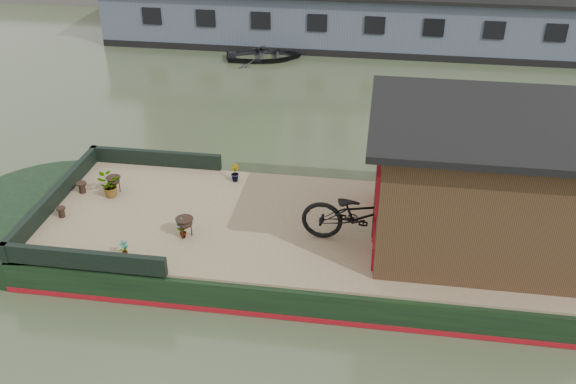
# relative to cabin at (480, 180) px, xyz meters

# --- Properties ---
(ground) EXTENTS (120.00, 120.00, 0.00)m
(ground) POSITION_rel_cabin_xyz_m (-2.19, 0.00, -1.88)
(ground) COLOR #303824
(ground) RESTS_ON ground
(houseboat_hull) EXTENTS (14.01, 4.02, 0.60)m
(houseboat_hull) POSITION_rel_cabin_xyz_m (-3.52, 0.00, -1.60)
(houseboat_hull) COLOR black
(houseboat_hull) RESTS_ON ground
(houseboat_deck) EXTENTS (11.80, 3.80, 0.05)m
(houseboat_deck) POSITION_rel_cabin_xyz_m (-2.19, 0.00, -1.25)
(houseboat_deck) COLOR #8C7956
(houseboat_deck) RESTS_ON houseboat_hull
(bow_bulwark) EXTENTS (3.00, 4.00, 0.35)m
(bow_bulwark) POSITION_rel_cabin_xyz_m (-7.25, 0.00, -1.05)
(bow_bulwark) COLOR black
(bow_bulwark) RESTS_ON houseboat_deck
(cabin) EXTENTS (4.00, 3.50, 2.42)m
(cabin) POSITION_rel_cabin_xyz_m (0.00, 0.00, 0.00)
(cabin) COLOR black
(cabin) RESTS_ON houseboat_deck
(bicycle) EXTENTS (2.26, 0.89, 1.17)m
(bicycle) POSITION_rel_cabin_xyz_m (-1.99, -0.41, -0.65)
(bicycle) COLOR black
(bicycle) RESTS_ON houseboat_deck
(potted_plant_a) EXTENTS (0.25, 0.21, 0.40)m
(potted_plant_a) POSITION_rel_cabin_xyz_m (-5.25, -0.77, -1.03)
(potted_plant_a) COLOR #9D552D
(potted_plant_a) RESTS_ON houseboat_deck
(potted_plant_b) EXTENTS (0.25, 0.26, 0.38)m
(potted_plant_b) POSITION_rel_cabin_xyz_m (-4.78, 1.49, -1.04)
(potted_plant_b) COLOR brown
(potted_plant_b) RESTS_ON houseboat_deck
(potted_plant_c) EXTENTS (0.53, 0.49, 0.49)m
(potted_plant_c) POSITION_rel_cabin_xyz_m (-7.16, 0.45, -0.98)
(potted_plant_c) COLOR #B56134
(potted_plant_c) RESTS_ON houseboat_deck
(potted_plant_e) EXTENTS (0.18, 0.20, 0.31)m
(potted_plant_e) POSITION_rel_cabin_xyz_m (-6.10, -1.48, -1.07)
(potted_plant_e) COLOR brown
(potted_plant_e) RESTS_ON houseboat_deck
(brazier_front) EXTENTS (0.40, 0.40, 0.38)m
(brazier_front) POSITION_rel_cabin_xyz_m (-5.22, -0.71, -1.04)
(brazier_front) COLOR black
(brazier_front) RESTS_ON houseboat_deck
(brazier_rear) EXTENTS (0.40, 0.40, 0.35)m
(brazier_rear) POSITION_rel_cabin_xyz_m (-7.13, 0.64, -1.05)
(brazier_rear) COLOR black
(brazier_rear) RESTS_ON houseboat_deck
(bollard_port) EXTENTS (0.20, 0.20, 0.23)m
(bollard_port) POSITION_rel_cabin_xyz_m (-7.79, 0.52, -1.11)
(bollard_port) COLOR black
(bollard_port) RESTS_ON houseboat_deck
(bollard_stbd) EXTENTS (0.18, 0.18, 0.20)m
(bollard_stbd) POSITION_rel_cabin_xyz_m (-7.79, -0.43, -1.13)
(bollard_stbd) COLOR black
(bollard_stbd) RESTS_ON houseboat_deck
(dinghy) EXTENTS (3.08, 2.50, 0.56)m
(dinghy) POSITION_rel_cabin_xyz_m (-5.94, 11.38, -1.60)
(dinghy) COLOR black
(dinghy) RESTS_ON ground
(far_houseboat) EXTENTS (20.40, 4.40, 2.11)m
(far_houseboat) POSITION_rel_cabin_xyz_m (-2.19, 14.00, -0.91)
(far_houseboat) COLOR #454A5C
(far_houseboat) RESTS_ON ground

